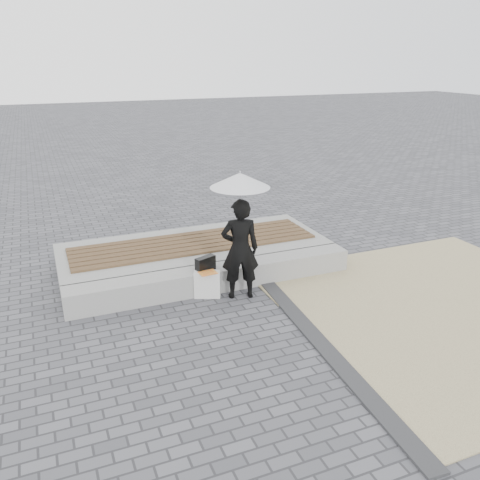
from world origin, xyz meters
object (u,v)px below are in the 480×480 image
Objects in this scene: woman at (240,249)px; parasol at (240,180)px; canvas_tote at (207,284)px; seating_ledge at (216,278)px; handbag at (205,264)px.

parasol reaches higher than woman.
parasol is at bearing 0.74° from canvas_tote.
seating_ledge is 14.07× the size of handbag.
woman is 4.73× the size of handbag.
parasol reaches higher than handbag.
handbag is at bearing 143.94° from parasol.
parasol is (0.27, -0.44, 1.78)m from seating_ledge.
seating_ledge is at bearing 2.45° from handbag.
woman is at bearing -58.96° from seating_ledge.
seating_ledge is 2.97× the size of woman.
parasol is 1.57m from handbag.
woman is at bearing 0.00° from parasol.
seating_ledge is at bearing -44.29° from woman.
woman is at bearing -57.61° from handbag.
canvas_tote is (-0.03, -0.15, -0.30)m from handbag.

